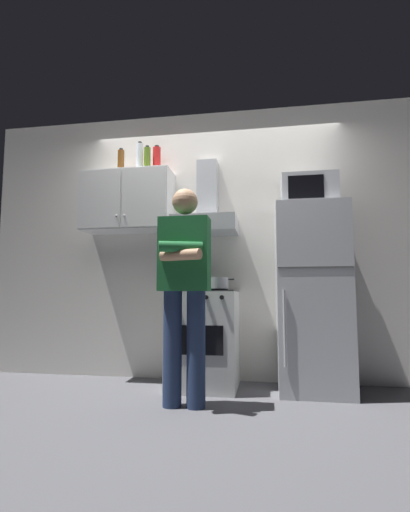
# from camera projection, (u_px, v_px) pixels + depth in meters

# --- Properties ---
(ground_plane) EXTENTS (7.00, 7.00, 0.00)m
(ground_plane) POSITION_uv_depth(u_px,v_px,m) (205.00, 395.00, 3.09)
(ground_plane) COLOR #4C4C51
(back_wall_tiled) EXTENTS (4.80, 0.10, 2.70)m
(back_wall_tiled) POSITION_uv_depth(u_px,v_px,m) (215.00, 242.00, 3.81)
(back_wall_tiled) COLOR silver
(back_wall_tiled) RESTS_ON ground_plane
(upper_cabinet) EXTENTS (0.90, 0.37, 0.60)m
(upper_cabinet) POSITION_uv_depth(u_px,v_px,m) (128.00, 202.00, 3.77)
(upper_cabinet) COLOR silver
(stove_oven) EXTENTS (0.60, 0.62, 0.87)m
(stove_oven) POSITION_uv_depth(u_px,v_px,m) (204.00, 338.00, 3.38)
(stove_oven) COLOR white
(stove_oven) RESTS_ON ground_plane
(range_hood) EXTENTS (0.60, 0.44, 0.75)m
(range_hood) POSITION_uv_depth(u_px,v_px,m) (206.00, 214.00, 3.62)
(range_hood) COLOR #B7BABF
(refrigerator) EXTENTS (0.60, 0.62, 1.60)m
(refrigerator) POSITION_uv_depth(u_px,v_px,m) (312.00, 297.00, 3.27)
(refrigerator) COLOR silver
(refrigerator) RESTS_ON ground_plane
(microwave) EXTENTS (0.48, 0.37, 0.28)m
(microwave) POSITION_uv_depth(u_px,v_px,m) (308.00, 192.00, 3.38)
(microwave) COLOR #B7BABF
(microwave) RESTS_ON refrigerator
(person_standing) EXTENTS (0.38, 0.33, 1.64)m
(person_standing) POSITION_uv_depth(u_px,v_px,m) (184.00, 284.00, 2.84)
(person_standing) COLOR navy
(person_standing) RESTS_ON ground_plane
(cooking_pot) EXTENTS (0.31, 0.21, 0.10)m
(cooking_pot) POSITION_uv_depth(u_px,v_px,m) (216.00, 283.00, 3.29)
(cooking_pot) COLOR #B7BABF
(cooking_pot) RESTS_ON stove_oven
(bottle_vodka_clear) EXTENTS (0.07, 0.07, 0.32)m
(bottle_vodka_clear) POSITION_uv_depth(u_px,v_px,m) (140.00, 158.00, 3.81)
(bottle_vodka_clear) COLOR silver
(bottle_vodka_clear) RESTS_ON upper_cabinet
(bottle_olive_oil) EXTENTS (0.07, 0.07, 0.26)m
(bottle_olive_oil) POSITION_uv_depth(u_px,v_px,m) (147.00, 159.00, 3.76)
(bottle_olive_oil) COLOR #4C6B19
(bottle_olive_oil) RESTS_ON upper_cabinet
(bottle_beer_brown) EXTENTS (0.07, 0.07, 0.25)m
(bottle_beer_brown) POSITION_uv_depth(u_px,v_px,m) (121.00, 161.00, 3.82)
(bottle_beer_brown) COLOR brown
(bottle_beer_brown) RESTS_ON upper_cabinet
(bottle_soda_red) EXTENTS (0.08, 0.08, 0.28)m
(bottle_soda_red) POSITION_uv_depth(u_px,v_px,m) (157.00, 160.00, 3.80)
(bottle_soda_red) COLOR red
(bottle_soda_red) RESTS_ON upper_cabinet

